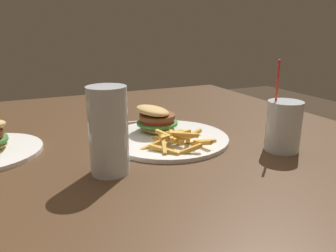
{
  "coord_description": "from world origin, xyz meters",
  "views": [
    {
      "loc": [
        -0.74,
        0.19,
        1.04
      ],
      "look_at": [
        -0.02,
        -0.14,
        0.8
      ],
      "focal_mm": 35.0,
      "sensor_mm": 36.0,
      "label": 1
    }
  ],
  "objects_px": {
    "beer_glass": "(109,133)",
    "juice_glass": "(283,127)",
    "meal_plate_near": "(164,131)",
    "spoon": "(111,122)"
  },
  "relations": [
    {
      "from": "beer_glass",
      "to": "juice_glass",
      "type": "relative_size",
      "value": 0.82
    },
    {
      "from": "beer_glass",
      "to": "juice_glass",
      "type": "bearing_deg",
      "value": -96.56
    },
    {
      "from": "meal_plate_near",
      "to": "spoon",
      "type": "distance_m",
      "value": 0.2
    },
    {
      "from": "meal_plate_near",
      "to": "spoon",
      "type": "relative_size",
      "value": 1.67
    },
    {
      "from": "juice_glass",
      "to": "spoon",
      "type": "height_order",
      "value": "juice_glass"
    },
    {
      "from": "beer_glass",
      "to": "juice_glass",
      "type": "xyz_separation_m",
      "value": [
        -0.05,
        -0.4,
        -0.03
      ]
    },
    {
      "from": "beer_glass",
      "to": "juice_glass",
      "type": "distance_m",
      "value": 0.4
    },
    {
      "from": "meal_plate_near",
      "to": "juice_glass",
      "type": "relative_size",
      "value": 1.46
    },
    {
      "from": "beer_glass",
      "to": "juice_glass",
      "type": "height_order",
      "value": "juice_glass"
    },
    {
      "from": "meal_plate_near",
      "to": "juice_glass",
      "type": "xyz_separation_m",
      "value": [
        -0.19,
        -0.22,
        0.04
      ]
    }
  ]
}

